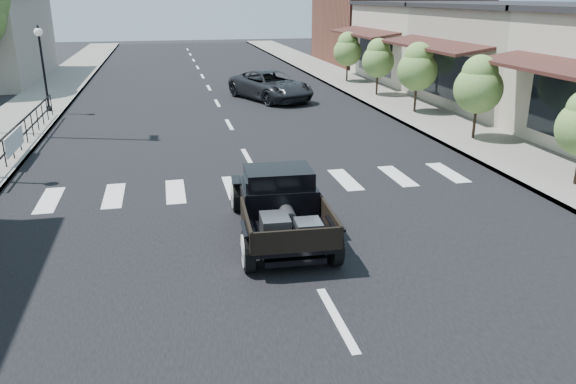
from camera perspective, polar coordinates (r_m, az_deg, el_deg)
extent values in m
plane|color=black|center=(11.99, 0.77, -5.40)|extent=(120.00, 120.00, 0.00)
cube|color=black|center=(26.21, -6.76, 8.17)|extent=(14.00, 80.00, 0.02)
cube|color=gray|center=(26.76, -25.30, 6.83)|extent=(3.00, 80.00, 0.15)
cube|color=gray|center=(28.30, 10.82, 8.92)|extent=(3.00, 80.00, 0.15)
cube|color=#AAA18F|center=(29.51, 24.65, 12.24)|extent=(10.00, 9.00, 4.50)
cube|color=beige|center=(37.10, 16.31, 14.29)|extent=(10.00, 9.00, 4.50)
cube|color=brown|center=(46.27, 11.01, 17.09)|extent=(11.00, 10.00, 7.00)
imported|color=black|center=(28.80, -1.76, 10.72)|extent=(4.16, 5.69, 1.44)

